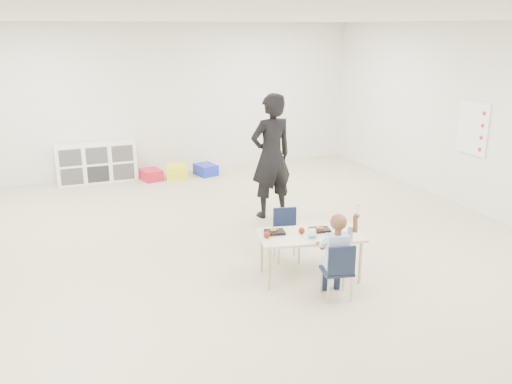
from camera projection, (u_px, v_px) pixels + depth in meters
name	position (u px, v px, depth m)	size (l,w,h in m)	color
room	(240.00, 147.00, 6.16)	(9.00, 9.02, 2.80)	beige
table	(310.00, 255.00, 6.06)	(1.24, 0.80, 0.52)	beige
chair_near	(337.00, 270.00, 5.59)	(0.30, 0.29, 0.63)	#111A33
chair_far	(287.00, 236.00, 6.49)	(0.30, 0.29, 0.63)	#111A33
child	(338.00, 254.00, 5.54)	(0.42, 0.42, 0.99)	#B7D2F8
lunch_tray_near	(320.00, 230.00, 6.07)	(0.22, 0.16, 0.03)	black
lunch_tray_far	(275.00, 232.00, 6.00)	(0.22, 0.16, 0.03)	black
milk_carton	(312.00, 234.00, 5.84)	(0.07, 0.07, 0.10)	white
bread_roll	(339.00, 233.00, 5.92)	(0.09, 0.09, 0.07)	#DBAF59
apple_near	(302.00, 231.00, 5.98)	(0.07, 0.07, 0.07)	maroon
apple_far	(267.00, 235.00, 5.86)	(0.07, 0.07, 0.07)	maroon
cubby_shelf	(96.00, 162.00, 9.83)	(1.40, 0.40, 0.70)	white
rules_poster	(473.00, 128.00, 8.17)	(0.02, 0.60, 0.80)	white
adult	(271.00, 156.00, 7.87)	(0.67, 0.44, 1.83)	black
bin_red	(151.00, 175.00, 9.97)	(0.32, 0.41, 0.20)	red
bin_yellow	(177.00, 171.00, 10.14)	(0.38, 0.49, 0.24)	yellow
bin_blue	(206.00, 170.00, 10.32)	(0.33, 0.42, 0.21)	#1827BA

